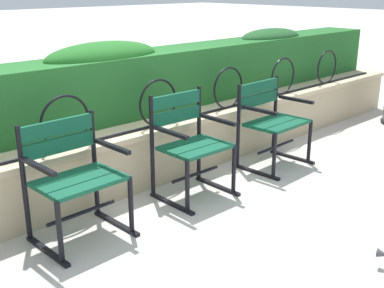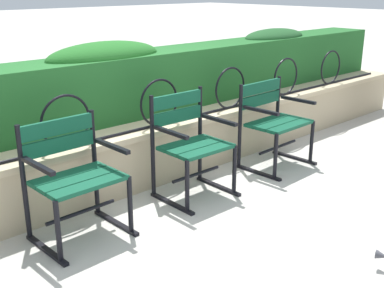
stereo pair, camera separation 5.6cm
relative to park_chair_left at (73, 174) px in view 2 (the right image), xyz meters
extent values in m
plane|color=#BCB7AD|center=(0.88, -0.38, -0.46)|extent=(60.00, 60.00, 0.00)
cube|color=tan|center=(0.88, 0.44, -0.22)|extent=(8.47, 0.35, 0.47)
cube|color=#CBB58F|center=(0.88, 0.44, 0.04)|extent=(8.47, 0.41, 0.05)
cylinder|color=black|center=(0.88, 0.37, 0.07)|extent=(7.91, 0.02, 0.02)
torus|color=black|center=(0.17, 0.37, 0.27)|extent=(0.42, 0.02, 0.42)
torus|color=black|center=(1.08, 0.37, 0.27)|extent=(0.42, 0.02, 0.42)
torus|color=black|center=(1.99, 0.37, 0.27)|extent=(0.42, 0.02, 0.42)
torus|color=black|center=(2.90, 0.37, 0.27)|extent=(0.42, 0.02, 0.42)
torus|color=black|center=(3.81, 0.37, 0.27)|extent=(0.42, 0.02, 0.42)
cube|color=#236028|center=(0.88, 0.87, 0.35)|extent=(8.30, 0.51, 0.58)
ellipsoid|color=#226323|center=(0.87, 0.87, 0.64)|extent=(1.14, 0.46, 0.27)
ellipsoid|color=#225227|center=(3.31, 0.87, 0.64)|extent=(0.95, 0.46, 0.20)
cube|color=#0F4C33|center=(0.00, -0.21, -0.02)|extent=(0.57, 0.14, 0.03)
cube|color=#0F4C33|center=(0.00, -0.08, -0.02)|extent=(0.57, 0.14, 0.03)
cube|color=#0F4C33|center=(0.00, 0.06, -0.02)|extent=(0.57, 0.14, 0.03)
cube|color=#0F4C33|center=(0.00, 0.16, 0.31)|extent=(0.57, 0.04, 0.11)
cube|color=#0F4C33|center=(0.00, 0.16, 0.18)|extent=(0.57, 0.04, 0.11)
cylinder|color=black|center=(0.28, 0.17, -0.04)|extent=(0.04, 0.04, 0.84)
cylinder|color=black|center=(0.29, -0.26, -0.24)|extent=(0.04, 0.04, 0.44)
cube|color=black|center=(0.29, -0.07, -0.45)|extent=(0.05, 0.52, 0.02)
cube|color=black|center=(0.29, -0.07, 0.16)|extent=(0.04, 0.40, 0.03)
cylinder|color=black|center=(-0.29, 0.16, -0.04)|extent=(0.04, 0.04, 0.84)
cylinder|color=black|center=(-0.28, -0.27, -0.24)|extent=(0.04, 0.04, 0.44)
cube|color=black|center=(-0.28, -0.08, -0.45)|extent=(0.05, 0.52, 0.02)
cube|color=black|center=(-0.28, -0.08, 0.16)|extent=(0.04, 0.40, 0.03)
cylinder|color=black|center=(0.00, -0.08, -0.26)|extent=(0.54, 0.04, 0.03)
cube|color=#0F4C33|center=(1.08, -0.24, -0.02)|extent=(0.54, 0.13, 0.03)
cube|color=#0F4C33|center=(1.08, -0.11, -0.02)|extent=(0.54, 0.13, 0.03)
cube|color=#0F4C33|center=(1.08, 0.03, -0.02)|extent=(0.54, 0.13, 0.03)
cube|color=#0F4C33|center=(1.08, 0.13, 0.34)|extent=(0.53, 0.04, 0.11)
cube|color=#0F4C33|center=(1.08, 0.13, 0.20)|extent=(0.53, 0.04, 0.11)
cylinder|color=black|center=(1.35, 0.13, -0.02)|extent=(0.04, 0.04, 0.87)
cylinder|color=black|center=(1.34, -0.30, -0.24)|extent=(0.04, 0.04, 0.44)
cube|color=black|center=(1.35, -0.11, -0.45)|extent=(0.05, 0.52, 0.02)
cube|color=black|center=(1.35, -0.11, 0.16)|extent=(0.04, 0.40, 0.03)
cylinder|color=black|center=(0.82, 0.14, -0.02)|extent=(0.04, 0.04, 0.87)
cylinder|color=black|center=(0.81, -0.29, -0.24)|extent=(0.04, 0.04, 0.44)
cube|color=black|center=(0.81, -0.10, -0.45)|extent=(0.05, 0.52, 0.02)
cube|color=black|center=(0.81, -0.10, 0.16)|extent=(0.04, 0.40, 0.03)
cylinder|color=black|center=(1.08, -0.11, -0.26)|extent=(0.51, 0.04, 0.03)
cube|color=#0F4C33|center=(2.16, -0.27, -0.02)|extent=(0.60, 0.14, 0.03)
cube|color=#0F4C33|center=(2.16, -0.13, -0.02)|extent=(0.60, 0.14, 0.03)
cube|color=#0F4C33|center=(2.15, 0.00, -0.02)|extent=(0.60, 0.14, 0.03)
cube|color=#0F4C33|center=(2.15, 0.11, 0.30)|extent=(0.60, 0.05, 0.11)
cube|color=#0F4C33|center=(2.15, 0.11, 0.17)|extent=(0.60, 0.05, 0.11)
cylinder|color=black|center=(2.45, 0.12, -0.05)|extent=(0.04, 0.04, 0.83)
cylinder|color=black|center=(2.46, -0.31, -0.24)|extent=(0.04, 0.04, 0.44)
cube|color=black|center=(2.46, -0.12, -0.45)|extent=(0.06, 0.52, 0.02)
cube|color=black|center=(2.46, -0.12, 0.16)|extent=(0.05, 0.40, 0.03)
cylinder|color=black|center=(1.85, 0.10, -0.05)|extent=(0.04, 0.04, 0.83)
cylinder|color=black|center=(1.86, -0.33, -0.24)|extent=(0.04, 0.04, 0.44)
cube|color=black|center=(1.86, -0.14, -0.45)|extent=(0.06, 0.52, 0.02)
cube|color=black|center=(1.86, -0.14, 0.16)|extent=(0.05, 0.40, 0.03)
cylinder|color=black|center=(2.16, -0.13, -0.26)|extent=(0.57, 0.04, 0.03)
cone|color=#4A4A52|center=(1.16, -1.72, -0.36)|extent=(0.08, 0.09, 0.06)
camera|label=1|loc=(-1.58, -2.84, 1.27)|focal=45.78mm
camera|label=2|loc=(-1.54, -2.88, 1.27)|focal=45.78mm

